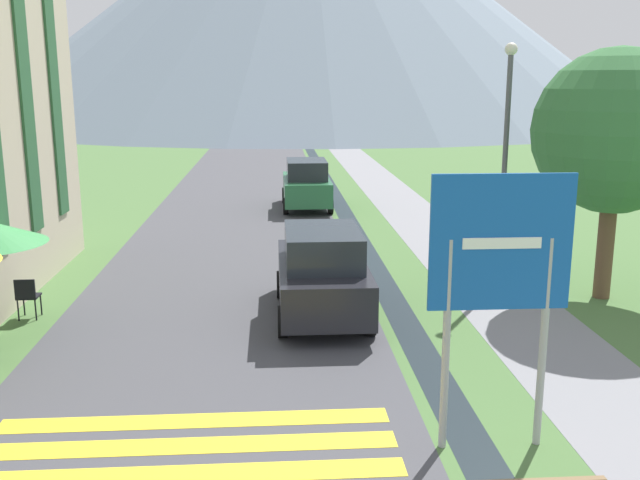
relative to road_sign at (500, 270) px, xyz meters
name	(u,v)px	position (x,y,z in m)	size (l,w,h in m)	color
ground_plane	(313,218)	(-1.43, 15.84, -2.38)	(160.00, 160.00, 0.00)	#476B38
road	(249,179)	(-3.93, 25.84, -2.38)	(6.40, 60.00, 0.01)	#424247
footpath	(375,178)	(2.17, 25.84, -2.38)	(2.20, 60.00, 0.01)	slate
drainage_channel	(326,179)	(-0.23, 25.84, -2.38)	(0.60, 60.00, 0.00)	black
crosswalk_marking	(187,460)	(-3.93, -0.11, -2.38)	(5.44, 2.54, 0.01)	yellow
road_sign	(500,270)	(0.00, 0.00, 0.00)	(1.79, 0.11, 3.59)	#9E9EA3
parked_car_near	(322,273)	(-1.83, 5.40, -1.48)	(1.82, 3.96, 1.82)	black
parked_car_far	(307,184)	(-1.55, 17.74, -1.48)	(1.77, 3.89, 1.82)	#28663D
cafe_chair_far_left	(27,295)	(-7.71, 5.58, -1.87)	(0.40, 0.40, 0.85)	black
streetlamp	(506,146)	(2.47, 7.46, 0.85)	(0.28, 0.28, 5.49)	#515156
tree_by_path	(616,132)	(4.41, 6.25, 1.24)	(3.48, 3.48, 5.38)	brown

